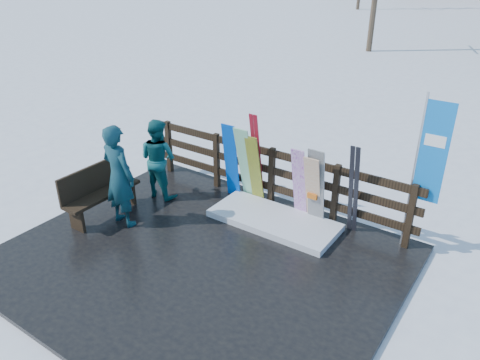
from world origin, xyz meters
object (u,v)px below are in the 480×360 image
Objects in this scene: snowboard_4 at (316,188)px; rental_flag at (428,158)px; person_front at (119,176)px; snowboard_0 at (231,161)px; snowboard_1 at (246,165)px; person_back at (158,158)px; snowboard_3 at (299,184)px; snowboard_2 at (255,170)px; bench at (99,190)px; snowboard_5 at (313,190)px.

snowboard_4 is 0.57× the size of rental_flag.
snowboard_0 is at bearing -115.68° from person_front.
snowboard_1 is 1.72m from person_back.
snowboard_1 is 1.01× the size of person_back.
snowboard_1 is at bearing 180.00° from snowboard_3.
rental_flag reaches higher than snowboard_4.
snowboard_4 is (1.26, 0.00, 0.01)m from snowboard_2.
person_back is (-4.68, -1.00, -0.81)m from rental_flag.
snowboard_1 is at bearing 45.11° from bench.
snowboard_1 is 1.41m from snowboard_5.
snowboard_3 reaches higher than snowboard_5.
snowboard_1 reaches higher than snowboard_5.
rental_flag reaches higher than snowboard_3.
snowboard_1 is 1.46m from snowboard_4.
snowboard_1 is 1.14m from snowboard_3.
snowboard_4 is at bearing -170.79° from rental_flag.
bench is 0.94× the size of snowboard_1.
rental_flag is (1.66, 0.27, 0.88)m from snowboard_4.
snowboard_3 is 0.55× the size of rental_flag.
snowboard_3 is at bearing -172.26° from rental_flag.
snowboard_4 is at bearing 0.00° from snowboard_3.
snowboard_3 is 0.27m from snowboard_5.
snowboard_5 is 0.86× the size of person_back.
snowboard_1 reaches higher than snowboard_3.
person_front is at bearing -154.38° from rental_flag.
snowboard_4 is (1.46, 0.00, -0.05)m from snowboard_1.
person_back is (-2.69, -0.73, 0.09)m from snowboard_3.
person_back reaches higher than snowboard_1.
snowboard_0 is 0.84× the size of person_front.
rental_flag is (3.13, 0.27, 0.83)m from snowboard_1.
snowboard_2 is at bearing -126.95° from person_front.
bench is 2.73m from snowboard_1.
snowboard_3 reaches higher than bench.
snowboard_0 is 3.58m from rental_flag.
rental_flag is at bearing 5.28° from snowboard_2.
snowboard_0 is 1.80m from snowboard_4.
snowboard_5 reaches higher than bench.
snowboard_5 is at bearing 0.00° from snowboard_3.
bench is 3.84m from snowboard_5.
snowboard_1 reaches higher than bench.
snowboard_0 is 0.55m from snowboard_2.
snowboard_5 is 1.98m from rental_flag.
snowboard_2 is 1.90m from person_back.
snowboard_4 reaches higher than snowboard_5.
person_front is 1.17× the size of person_back.
person_front is (-1.57, -1.89, 0.20)m from snowboard_2.
snowboard_3 is at bearing 32.19° from bench.
bench is 1.02× the size of snowboard_4.
snowboard_3 is 0.78× the size of person_front.
snowboard_1 is 1.18× the size of snowboard_5.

